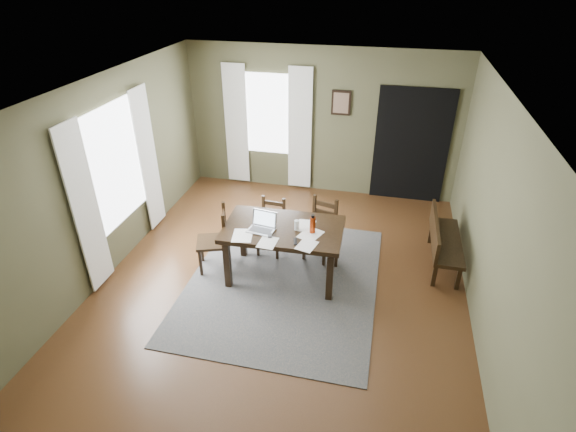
% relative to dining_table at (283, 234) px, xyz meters
% --- Properties ---
extents(ground, '(5.00, 6.00, 0.01)m').
position_rel_dining_table_xyz_m(ground, '(0.03, -0.13, -0.72)').
color(ground, '#492C16').
extents(room_shell, '(5.02, 6.02, 2.71)m').
position_rel_dining_table_xyz_m(room_shell, '(0.03, -0.13, 1.08)').
color(room_shell, '#4B4B31').
rests_on(room_shell, ground).
extents(rug, '(2.60, 3.20, 0.01)m').
position_rel_dining_table_xyz_m(rug, '(0.03, -0.13, -0.71)').
color(rug, '#454545').
rests_on(rug, ground).
extents(dining_table, '(1.64, 1.01, 0.81)m').
position_rel_dining_table_xyz_m(dining_table, '(0.00, 0.00, 0.00)').
color(dining_table, black).
rests_on(dining_table, rug).
extents(chair_end, '(0.55, 0.55, 0.98)m').
position_rel_dining_table_xyz_m(chair_end, '(-0.99, -0.02, -0.24)').
color(chair_end, black).
rests_on(chair_end, rug).
extents(chair_back_left, '(0.40, 0.40, 0.87)m').
position_rel_dining_table_xyz_m(chair_back_left, '(-0.33, 0.59, -0.29)').
color(chair_back_left, black).
rests_on(chair_back_left, rug).
extents(chair_back_right, '(0.50, 0.50, 0.93)m').
position_rel_dining_table_xyz_m(chair_back_right, '(0.42, 0.62, -0.26)').
color(chair_back_right, black).
rests_on(chair_back_right, rug).
extents(bench, '(0.42, 1.31, 0.74)m').
position_rel_dining_table_xyz_m(bench, '(2.18, 0.81, -0.28)').
color(bench, black).
rests_on(bench, ground).
extents(laptop, '(0.39, 0.32, 0.24)m').
position_rel_dining_table_xyz_m(laptop, '(-0.26, -0.10, 0.16)').
color(laptop, '#B7B7BC').
rests_on(laptop, dining_table).
extents(computer_mouse, '(0.07, 0.10, 0.03)m').
position_rel_dining_table_xyz_m(computer_mouse, '(-0.12, -0.26, 0.11)').
color(computer_mouse, '#3F3F42').
rests_on(computer_mouse, dining_table).
extents(tv_remote, '(0.08, 0.16, 0.02)m').
position_rel_dining_table_xyz_m(tv_remote, '(0.23, -0.32, 0.11)').
color(tv_remote, black).
rests_on(tv_remote, dining_table).
extents(drinking_glass, '(0.07, 0.07, 0.14)m').
position_rel_dining_table_xyz_m(drinking_glass, '(0.19, -0.02, 0.17)').
color(drinking_glass, silver).
rests_on(drinking_glass, dining_table).
extents(water_bottle, '(0.09, 0.09, 0.27)m').
position_rel_dining_table_xyz_m(water_bottle, '(0.41, -0.04, 0.22)').
color(water_bottle, '#992D0B').
rests_on(water_bottle, dining_table).
extents(paper_a, '(0.31, 0.37, 0.00)m').
position_rel_dining_table_xyz_m(paper_a, '(-0.47, -0.32, 0.10)').
color(paper_a, white).
rests_on(paper_a, dining_table).
extents(paper_b, '(0.29, 0.33, 0.00)m').
position_rel_dining_table_xyz_m(paper_b, '(0.39, -0.36, 0.10)').
color(paper_b, white).
rests_on(paper_b, dining_table).
extents(paper_c, '(0.25, 0.32, 0.00)m').
position_rel_dining_table_xyz_m(paper_c, '(0.29, 0.11, 0.10)').
color(paper_c, white).
rests_on(paper_c, dining_table).
extents(paper_d, '(0.36, 0.40, 0.00)m').
position_rel_dining_table_xyz_m(paper_d, '(0.39, -0.09, 0.10)').
color(paper_d, white).
rests_on(paper_d, dining_table).
extents(paper_e, '(0.24, 0.31, 0.00)m').
position_rel_dining_table_xyz_m(paper_e, '(-0.11, -0.41, 0.10)').
color(paper_e, white).
rests_on(paper_e, dining_table).
extents(window_left, '(0.01, 1.30, 1.70)m').
position_rel_dining_table_xyz_m(window_left, '(-2.44, 0.07, 0.73)').
color(window_left, white).
rests_on(window_left, ground).
extents(window_back, '(1.00, 0.01, 1.50)m').
position_rel_dining_table_xyz_m(window_back, '(-0.97, 2.84, 0.73)').
color(window_back, white).
rests_on(window_back, ground).
extents(curtain_left_near, '(0.03, 0.48, 2.30)m').
position_rel_dining_table_xyz_m(curtain_left_near, '(-2.41, -0.75, 0.48)').
color(curtain_left_near, silver).
rests_on(curtain_left_near, ground).
extents(curtain_left_far, '(0.03, 0.48, 2.30)m').
position_rel_dining_table_xyz_m(curtain_left_far, '(-2.41, 0.89, 0.48)').
color(curtain_left_far, silver).
rests_on(curtain_left_far, ground).
extents(curtain_back_left, '(0.44, 0.03, 2.30)m').
position_rel_dining_table_xyz_m(curtain_back_left, '(-1.59, 2.81, 0.48)').
color(curtain_back_left, silver).
rests_on(curtain_back_left, ground).
extents(curtain_back_right, '(0.44, 0.03, 2.30)m').
position_rel_dining_table_xyz_m(curtain_back_right, '(-0.35, 2.81, 0.48)').
color(curtain_back_right, silver).
rests_on(curtain_back_right, ground).
extents(framed_picture, '(0.34, 0.03, 0.44)m').
position_rel_dining_table_xyz_m(framed_picture, '(0.38, 2.84, 1.03)').
color(framed_picture, black).
rests_on(framed_picture, ground).
extents(doorway_back, '(1.30, 0.03, 2.10)m').
position_rel_dining_table_xyz_m(doorway_back, '(1.68, 2.84, 0.33)').
color(doorway_back, black).
rests_on(doorway_back, ground).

